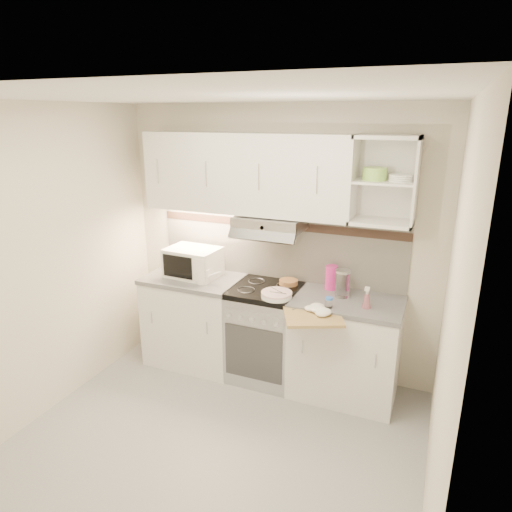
{
  "coord_description": "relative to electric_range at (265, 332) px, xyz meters",
  "views": [
    {
      "loc": [
        1.4,
        -2.49,
        2.4
      ],
      "look_at": [
        -0.03,
        0.95,
        1.24
      ],
      "focal_mm": 32.0,
      "sensor_mm": 36.0,
      "label": 1
    }
  ],
  "objects": [
    {
      "name": "worktop_left",
      "position": [
        -0.75,
        0.0,
        0.43
      ],
      "size": [
        0.92,
        0.62,
        0.04
      ],
      "primitive_type": "cube",
      "color": "slate",
      "rests_on": "base_cabinet_left"
    },
    {
      "name": "watering_can",
      "position": [
        -0.57,
        -0.11,
        0.52
      ],
      "size": [
        0.25,
        0.13,
        0.21
      ],
      "rotation": [
        0.0,
        0.0,
        0.11
      ],
      "color": "white",
      "rests_on": "worktop_left"
    },
    {
      "name": "ground",
      "position": [
        0.0,
        -1.1,
        -0.45
      ],
      "size": [
        3.0,
        3.0,
        0.0
      ],
      "primitive_type": "plane",
      "color": "#959598",
      "rests_on": "ground"
    },
    {
      "name": "spice_jar",
      "position": [
        0.63,
        -0.22,
        0.5
      ],
      "size": [
        0.06,
        0.06,
        0.09
      ],
      "rotation": [
        0.0,
        0.0,
        -0.17
      ],
      "color": "white",
      "rests_on": "worktop_right"
    },
    {
      "name": "spray_bottle",
      "position": [
        0.92,
        -0.1,
        0.52
      ],
      "size": [
        0.07,
        0.07,
        0.19
      ],
      "rotation": [
        0.0,
        0.0,
        0.01
      ],
      "color": "pink",
      "rests_on": "worktop_right"
    },
    {
      "name": "microwave",
      "position": [
        -0.77,
        0.03,
        0.59
      ],
      "size": [
        0.51,
        0.39,
        0.28
      ],
      "rotation": [
        0.0,
        0.0,
        -0.05
      ],
      "color": "white",
      "rests_on": "worktop_left"
    },
    {
      "name": "base_cabinet_left",
      "position": [
        -0.75,
        0.0,
        -0.02
      ],
      "size": [
        0.9,
        0.6,
        0.86
      ],
      "primitive_type": "cube",
      "color": "white",
      "rests_on": "ground"
    },
    {
      "name": "worktop_right",
      "position": [
        0.75,
        0.0,
        0.43
      ],
      "size": [
        0.92,
        0.62,
        0.04
      ],
      "primitive_type": "cube",
      "color": "slate",
      "rests_on": "base_cabinet_right"
    },
    {
      "name": "base_cabinet_right",
      "position": [
        0.75,
        0.0,
        -0.02
      ],
      "size": [
        0.9,
        0.6,
        0.86
      ],
      "primitive_type": "cube",
      "color": "white",
      "rests_on": "ground"
    },
    {
      "name": "cutting_board",
      "position": [
        0.55,
        -0.37,
        0.42
      ],
      "size": [
        0.57,
        0.55,
        0.02
      ],
      "primitive_type": "cube",
      "rotation": [
        0.0,
        0.0,
        0.42
      ],
      "color": "tan",
      "rests_on": "base_cabinet_right"
    },
    {
      "name": "dish_towel",
      "position": [
        0.57,
        -0.32,
        0.46
      ],
      "size": [
        0.29,
        0.27,
        0.06
      ],
      "primitive_type": null,
      "rotation": [
        0.0,
        0.0,
        0.39
      ],
      "color": "white",
      "rests_on": "cutting_board"
    },
    {
      "name": "room_shell",
      "position": [
        0.0,
        -0.73,
        1.18
      ],
      "size": [
        3.04,
        2.84,
        2.52
      ],
      "color": "beige",
      "rests_on": "ground"
    },
    {
      "name": "plate_stack",
      "position": [
        0.17,
        -0.18,
        0.47
      ],
      "size": [
        0.27,
        0.27,
        0.06
      ],
      "rotation": [
        0.0,
        0.0,
        -0.41
      ],
      "color": "white",
      "rests_on": "electric_range"
    },
    {
      "name": "electric_range",
      "position": [
        0.0,
        0.0,
        0.0
      ],
      "size": [
        0.6,
        0.6,
        0.9
      ],
      "color": "#B7B7BC",
      "rests_on": "ground"
    },
    {
      "name": "glass_jar",
      "position": [
        0.68,
        0.05,
        0.57
      ],
      "size": [
        0.13,
        0.13,
        0.24
      ],
      "rotation": [
        0.0,
        0.0,
        -0.07
      ],
      "color": "silver",
      "rests_on": "worktop_right"
    },
    {
      "name": "pink_pitcher",
      "position": [
        0.55,
        0.19,
        0.56
      ],
      "size": [
        0.12,
        0.11,
        0.22
      ],
      "rotation": [
        0.0,
        0.0,
        -0.26
      ],
      "color": "#DD278E",
      "rests_on": "worktop_right"
    },
    {
      "name": "bread_loaf",
      "position": [
        0.16,
        0.16,
        0.47
      ],
      "size": [
        0.17,
        0.17,
        0.04
      ],
      "primitive_type": "cylinder",
      "color": "olive",
      "rests_on": "electric_range"
    }
  ]
}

